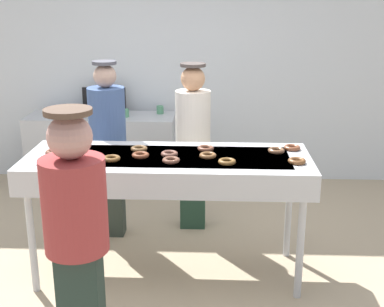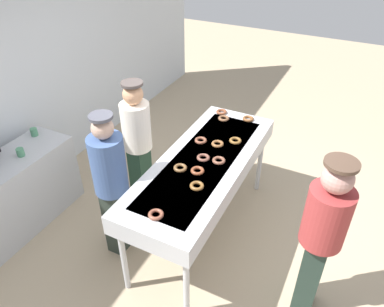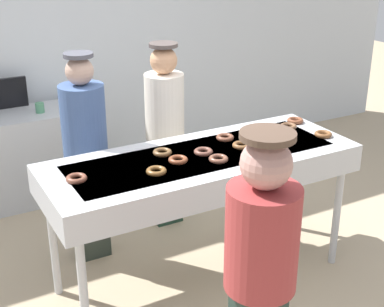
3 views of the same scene
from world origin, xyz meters
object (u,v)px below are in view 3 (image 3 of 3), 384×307
chocolate_donut_8 (295,121)px  chocolate_donut_7 (203,152)px  paper_cup_2 (73,97)px  customer_waiting (260,268)px  chocolate_donut_0 (76,178)px  chocolate_donut_1 (156,171)px  chocolate_donut_3 (225,137)px  chocolate_donut_11 (162,152)px  chocolate_donut_5 (270,148)px  chocolate_donut_2 (218,159)px  chocolate_donut_10 (288,126)px  paper_cup_1 (40,108)px  worker_assistant (86,148)px  chocolate_donut_6 (178,160)px  chocolate_donut_9 (323,134)px  worker_baker (165,126)px  chocolate_donut_4 (241,145)px  fryer_conveyor (202,168)px  prep_counter (12,160)px

chocolate_donut_8 → chocolate_donut_7: bearing=-167.6°
paper_cup_2 → customer_waiting: bearing=-92.0°
chocolate_donut_0 → chocolate_donut_1: 0.50m
chocolate_donut_3 → chocolate_donut_11: (-0.53, -0.04, 0.00)m
chocolate_donut_3 → chocolate_donut_11: size_ratio=1.00×
chocolate_donut_8 → chocolate_donut_11: bearing=-176.0°
chocolate_donut_5 → chocolate_donut_8: same height
chocolate_donut_3 → chocolate_donut_7: (-0.28, -0.16, 0.00)m
chocolate_donut_2 → chocolate_donut_5: same height
chocolate_donut_1 → paper_cup_2: (0.14, 2.19, -0.11)m
chocolate_donut_10 → paper_cup_1: chocolate_donut_10 is taller
worker_assistant → customer_waiting: (0.22, -1.94, 0.03)m
chocolate_donut_3 → chocolate_donut_6: size_ratio=1.00×
chocolate_donut_5 → paper_cup_1: (-1.10, 2.04, -0.11)m
chocolate_donut_7 → worker_assistant: 0.93m
chocolate_donut_8 → worker_assistant: bearing=163.3°
chocolate_donut_1 → chocolate_donut_10: size_ratio=1.00×
chocolate_donut_9 → paper_cup_2: (-1.24, 2.19, -0.11)m
chocolate_donut_11 → worker_baker: bearing=62.8°
chocolate_donut_4 → worker_baker: bearing=99.5°
chocolate_donut_8 → chocolate_donut_9: (-0.01, -0.35, 0.00)m
chocolate_donut_0 → chocolate_donut_3: bearing=7.6°
chocolate_donut_6 → chocolate_donut_10: size_ratio=1.00×
chocolate_donut_2 → chocolate_donut_0: bearing=170.1°
chocolate_donut_7 → chocolate_donut_8: size_ratio=1.00×
chocolate_donut_5 → worker_assistant: size_ratio=0.08×
chocolate_donut_3 → customer_waiting: bearing=-115.7°
fryer_conveyor → chocolate_donut_11: (-0.24, 0.13, 0.12)m
chocolate_donut_11 → prep_counter: chocolate_donut_11 is taller
fryer_conveyor → chocolate_donut_0: size_ratio=16.76×
chocolate_donut_5 → customer_waiting: bearing=-128.0°
paper_cup_1 → chocolate_donut_5: bearing=-61.7°
chocolate_donut_0 → paper_cup_1: 1.88m
chocolate_donut_6 → chocolate_donut_4: bearing=1.7°
fryer_conveyor → chocolate_donut_9: 0.99m
chocolate_donut_6 → prep_counter: size_ratio=0.08×
chocolate_donut_7 → worker_baker: (0.14, 0.90, -0.12)m
prep_counter → chocolate_donut_11: bearing=-68.7°
prep_counter → chocolate_donut_2: bearing=-64.8°
chocolate_donut_6 → customer_waiting: size_ratio=0.08×
chocolate_donut_6 → chocolate_donut_10: same height
paper_cup_2 → chocolate_donut_1: bearing=-93.6°
chocolate_donut_8 → prep_counter: (-1.92, 1.71, -0.59)m
chocolate_donut_10 → customer_waiting: (-1.24, -1.38, -0.07)m
customer_waiting → paper_cup_1: bearing=79.0°
worker_assistant → chocolate_donut_5: bearing=143.8°
chocolate_donut_2 → prep_counter: (-0.98, 2.08, -0.59)m
chocolate_donut_7 → chocolate_donut_10: bearing=8.7°
chocolate_donut_1 → chocolate_donut_3: (0.70, 0.30, 0.00)m
chocolate_donut_8 → worker_baker: bearing=140.4°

